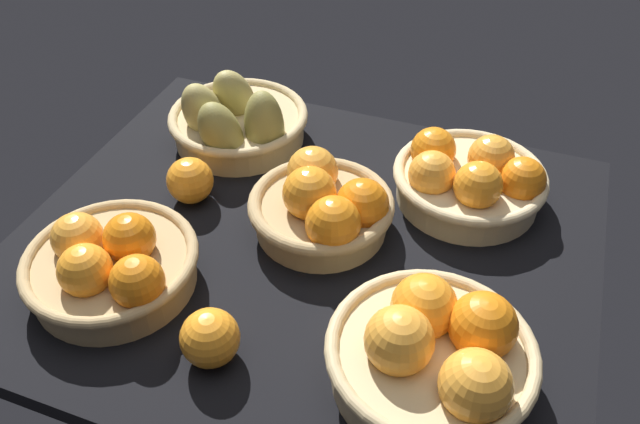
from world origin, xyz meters
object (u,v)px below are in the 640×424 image
basket_far_right (469,178)px  basket_far_left_pears (236,121)px  basket_near_right (435,353)px  loose_orange_front_gap (210,338)px  basket_near_left (111,264)px  basket_center (324,206)px  loose_orange_back_gap (190,180)px

basket_far_right → basket_far_left_pears: (-40.91, 1.72, 0.05)cm
basket_far_left_pears → basket_near_right: bearing=-40.1°
basket_far_right → loose_orange_front_gap: bearing=-120.0°
basket_far_left_pears → basket_near_left: bearing=-91.2°
basket_far_right → basket_near_right: basket_near_right is taller
basket_far_left_pears → basket_center: 27.27cm
basket_far_right → basket_center: basket_center is taller
basket_far_right → basket_near_left: (-41.69, -35.02, -0.16)cm
loose_orange_front_gap → basket_near_right: bearing=13.8°
basket_near_right → basket_center: bearing=135.9°
basket_center → loose_orange_front_gap: 27.28cm
basket_near_left → loose_orange_front_gap: bearing=-18.5°
basket_far_right → basket_center: size_ratio=1.10×
basket_near_left → loose_orange_back_gap: bearing=87.7°
basket_far_right → basket_near_right: 34.78cm
basket_far_left_pears → loose_orange_back_gap: size_ratio=3.32×
basket_near_left → basket_center: 30.93cm
loose_orange_back_gap → basket_center: bearing=1.8°
basket_near_left → loose_orange_front_gap: basket_near_left is taller
loose_orange_front_gap → loose_orange_back_gap: 31.27cm
loose_orange_back_gap → basket_near_right: bearing=-24.6°
basket_far_right → loose_orange_back_gap: size_ratio=3.25×
loose_orange_front_gap → loose_orange_back_gap: same height
basket_far_left_pears → loose_orange_front_gap: (17.22, -42.78, -0.67)cm
basket_far_left_pears → loose_orange_front_gap: 46.12cm
basket_far_left_pears → basket_near_right: size_ratio=0.98×
basket_far_right → loose_orange_front_gap: 47.41cm
basket_near_right → basket_center: size_ratio=1.14×
basket_far_left_pears → basket_near_left: 36.75cm
basket_far_right → basket_far_left_pears: size_ratio=0.98×
basket_near_left → basket_center: (22.90, 20.79, 0.38)cm
basket_far_left_pears → loose_orange_back_gap: (0.03, -16.65, -0.68)cm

